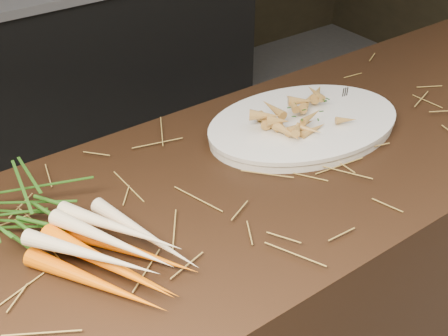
% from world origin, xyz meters
% --- Properties ---
extents(main_counter, '(2.40, 0.70, 0.90)m').
position_xyz_m(main_counter, '(0.00, 0.30, 0.45)').
color(main_counter, black).
rests_on(main_counter, ground).
extents(back_counter, '(1.82, 0.62, 0.84)m').
position_xyz_m(back_counter, '(0.30, 2.18, 0.42)').
color(back_counter, black).
rests_on(back_counter, ground).
extents(straw_bedding, '(1.40, 0.60, 0.02)m').
position_xyz_m(straw_bedding, '(0.00, 0.30, 0.91)').
color(straw_bedding, olive).
rests_on(straw_bedding, main_counter).
extents(root_veg_bunch, '(0.38, 0.55, 0.10)m').
position_xyz_m(root_veg_bunch, '(-0.53, 0.35, 0.95)').
color(root_veg_bunch, '#D24200').
rests_on(root_veg_bunch, main_counter).
extents(serving_platter, '(0.56, 0.42, 0.03)m').
position_xyz_m(serving_platter, '(0.16, 0.38, 0.91)').
color(serving_platter, white).
rests_on(serving_platter, main_counter).
extents(roasted_veg_heap, '(0.28, 0.22, 0.06)m').
position_xyz_m(roasted_veg_heap, '(0.16, 0.38, 0.96)').
color(roasted_veg_heap, '#A87D31').
rests_on(roasted_veg_heap, serving_platter).
extents(serving_fork, '(0.16, 0.14, 0.00)m').
position_xyz_m(serving_fork, '(0.33, 0.32, 0.93)').
color(serving_fork, silver).
rests_on(serving_fork, serving_platter).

